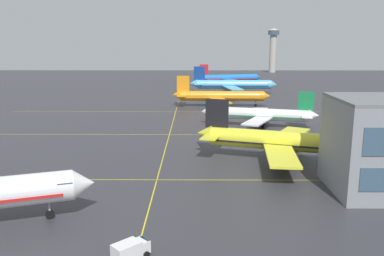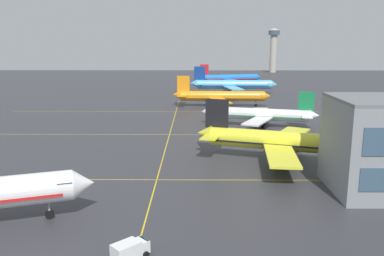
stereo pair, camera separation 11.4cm
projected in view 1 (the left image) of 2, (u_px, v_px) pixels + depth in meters
The scene contains 8 objects.
airliner_second_row at pixel (288, 142), 79.84m from camera, with size 37.42×31.96×11.89m.
airliner_third_row at pixel (259, 114), 112.74m from camera, with size 32.39×27.58×10.19m.
airliner_far_left_stand at pixel (221, 96), 147.59m from camera, with size 35.81×30.94×11.15m.
airliner_far_right_stand at pixel (233, 85), 183.21m from camera, with size 39.43×34.09×12.29m.
airliner_distant_taxiway at pixel (229, 78), 219.43m from camera, with size 36.20×30.78×11.35m.
taxiway_markings at pixel (164, 153), 86.87m from camera, with size 111.39×152.16×0.01m.
service_truck_catering at pixel (131, 249), 44.24m from camera, with size 4.24×4.17×2.10m.
control_tower at pixel (273, 47), 306.48m from camera, with size 8.82×8.82×33.04m.
Camera 1 is at (6.59, -33.89, 23.48)m, focal length 37.89 mm.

